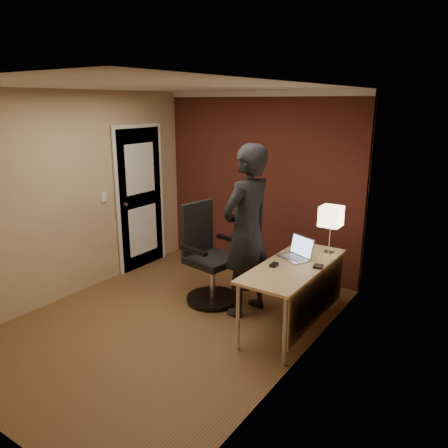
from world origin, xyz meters
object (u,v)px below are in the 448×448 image
at_px(desk, 300,277).
at_px(mouse, 274,265).
at_px(laptop, 297,252).
at_px(person, 247,232).
at_px(office_chair, 208,260).
at_px(wallet, 318,266).
at_px(desk_lamp, 331,217).

xyz_separation_m(desk, mouse, (-0.22, -0.17, 0.14)).
distance_m(desk, laptop, 0.30).
bearing_deg(desk, person, 175.89).
bearing_deg(office_chair, wallet, -0.21).
distance_m(mouse, wallet, 0.45).
xyz_separation_m(desk, wallet, (0.17, 0.06, 0.14)).
distance_m(desk_lamp, person, 0.93).
xyz_separation_m(desk, laptop, (-0.13, 0.20, 0.19)).
distance_m(desk_lamp, laptop, 0.54).
height_order(desk, desk_lamp, desk_lamp).
bearing_deg(laptop, person, -165.00).
distance_m(laptop, office_chair, 1.14).
bearing_deg(mouse, laptop, 75.61).
bearing_deg(desk, desk_lamp, 79.79).
height_order(laptop, wallet, laptop).
bearing_deg(mouse, desk_lamp, 65.30).
distance_m(desk_lamp, mouse, 0.87).
relative_size(desk, wallet, 13.64).
bearing_deg(desk, mouse, -142.25).
height_order(mouse, office_chair, office_chair).
bearing_deg(office_chair, desk, -2.85).
relative_size(desk_lamp, mouse, 5.35).
xyz_separation_m(desk_lamp, person, (-0.78, -0.49, -0.18)).
height_order(desk_lamp, office_chair, desk_lamp).
height_order(laptop, office_chair, office_chair).
height_order(desk, person, person).
bearing_deg(laptop, wallet, -25.29).
bearing_deg(mouse, wallet, 29.47).
xyz_separation_m(desk, person, (-0.68, 0.05, 0.37)).
height_order(desk, mouse, mouse).
height_order(desk_lamp, wallet, desk_lamp).
xyz_separation_m(laptop, office_chair, (-1.10, -0.14, -0.27)).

